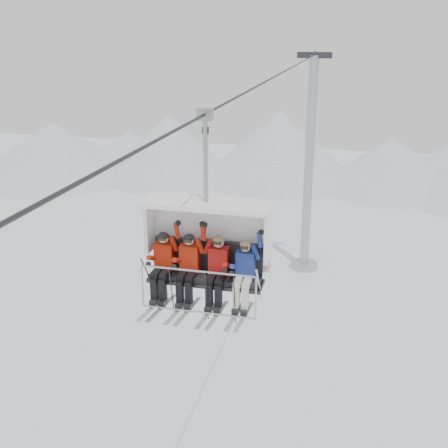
% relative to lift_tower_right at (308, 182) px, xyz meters
% --- Properties ---
extents(ridgeline, '(72.00, 21.00, 7.00)m').
position_rel_lift_tower_right_xyz_m(ridgeline, '(-1.58, 20.05, -2.94)').
color(ridgeline, silver).
rests_on(ridgeline, ground).
extents(lift_tower_right, '(2.00, 1.80, 13.48)m').
position_rel_lift_tower_right_xyz_m(lift_tower_right, '(0.00, 0.00, 0.00)').
color(lift_tower_right, '#A5A7AD').
rests_on(lift_tower_right, ground).
extents(haul_cable, '(0.06, 50.00, 0.06)m').
position_rel_lift_tower_right_xyz_m(haul_cable, '(0.00, -22.00, 7.52)').
color(haul_cable, '#2B2A2F').
rests_on(haul_cable, lift_tower_left).
extents(chairlift_carrier, '(2.57, 1.17, 3.98)m').
position_rel_lift_tower_right_xyz_m(chairlift_carrier, '(0.00, -23.39, 4.94)').
color(chairlift_carrier, black).
rests_on(chairlift_carrier, haul_cable).
extents(skier_far_left, '(0.40, 1.69, 1.58)m').
position_rel_lift_tower_right_xyz_m(skier_far_left, '(-0.90, -23.70, 4.42)').
color(skier_far_left, '#B41E09').
rests_on(skier_far_left, chairlift_carrier).
extents(skier_center_left, '(0.40, 1.69, 1.60)m').
position_rel_lift_tower_right_xyz_m(skier_center_left, '(-0.34, -23.70, 4.42)').
color(skier_center_left, red).
rests_on(skier_center_left, chairlift_carrier).
extents(skier_center_right, '(0.40, 1.69, 1.61)m').
position_rel_lift_tower_right_xyz_m(skier_center_right, '(0.28, -23.70, 4.43)').
color(skier_center_right, '#AA1410').
rests_on(skier_center_right, chairlift_carrier).
extents(skier_far_right, '(0.38, 1.69, 1.52)m').
position_rel_lift_tower_right_xyz_m(skier_far_right, '(0.84, -23.71, 4.40)').
color(skier_far_right, navy).
rests_on(skier_far_right, chairlift_carrier).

